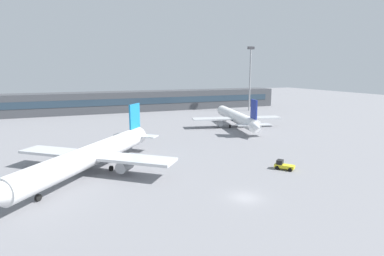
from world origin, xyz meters
The scene contains 6 objects.
ground_plane centered at (0.00, 40.00, 0.00)m, with size 400.00×400.00×0.00m, color gray.
terminal_building centered at (0.00, 104.82, 4.50)m, with size 150.77×12.13×9.00m.
airplane_near centered at (-20.34, 19.65, 3.34)m, with size 31.17×36.46×10.96m.
airplane_mid centered at (27.94, 52.44, 3.19)m, with size 29.70×42.02×10.47m.
baggage_tug_yellow centered at (13.69, 8.87, 0.80)m, with size 3.43×3.74×1.75m.
floodlight_tower_west centered at (54.24, 86.37, 16.55)m, with size 3.20×0.80×28.97m.
Camera 1 is at (-23.09, -37.15, 18.50)m, focal length 28.98 mm.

